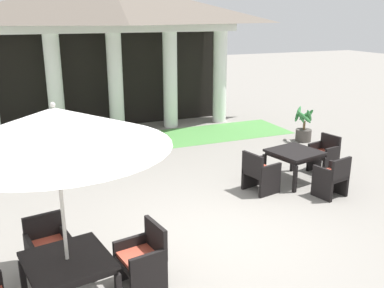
{
  "coord_description": "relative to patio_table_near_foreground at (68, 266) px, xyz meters",
  "views": [
    {
      "loc": [
        -3.01,
        -5.77,
        3.57
      ],
      "look_at": [
        0.02,
        1.33,
        1.24
      ],
      "focal_mm": 40.34,
      "sensor_mm": 36.0,
      "label": 1
    }
  ],
  "objects": [
    {
      "name": "ground_plane",
      "position": [
        2.6,
        0.97,
        -0.64
      ],
      "size": [
        60.0,
        60.0,
        0.0
      ],
      "primitive_type": "plane",
      "color": "gray"
    },
    {
      "name": "background_pavilion",
      "position": [
        2.6,
        8.33,
        2.78
      ],
      "size": [
        8.35,
        2.71,
        4.52
      ],
      "color": "white",
      "rests_on": "ground"
    },
    {
      "name": "lawn_strip",
      "position": [
        2.6,
        6.89,
        -0.64
      ],
      "size": [
        10.15,
        2.0,
        0.01
      ],
      "primitive_type": "cube",
      "color": "#519347",
      "rests_on": "ground"
    },
    {
      "name": "patio_table_near_foreground",
      "position": [
        0.0,
        0.0,
        0.0
      ],
      "size": [
        1.12,
        1.12,
        0.74
      ],
      "rotation": [
        0.0,
        0.0,
        0.17
      ],
      "color": "black",
      "rests_on": "ground"
    },
    {
      "name": "patio_umbrella_near_foreground",
      "position": [
        -0.0,
        -0.0,
        1.72
      ],
      "size": [
        2.59,
        2.59,
        2.66
      ],
      "color": "#2D2D2D",
      "rests_on": "ground"
    },
    {
      "name": "patio_chair_near_foreground_east",
      "position": [
        0.98,
        0.16,
        -0.24
      ],
      "size": [
        0.63,
        0.66,
        0.88
      ],
      "rotation": [
        0.0,
        0.0,
        -4.55
      ],
      "color": "black",
      "rests_on": "ground"
    },
    {
      "name": "patio_chair_near_foreground_north",
      "position": [
        -0.16,
        0.98,
        -0.25
      ],
      "size": [
        0.63,
        0.58,
        0.84
      ],
      "rotation": [
        0.0,
        0.0,
        -2.98
      ],
      "color": "black",
      "rests_on": "ground"
    },
    {
      "name": "patio_table_mid_left",
      "position": [
        5.18,
        2.57,
        -0.03
      ],
      "size": [
        1.16,
        1.16,
        0.71
      ],
      "rotation": [
        0.0,
        0.0,
        0.2
      ],
      "color": "black",
      "rests_on": "ground"
    },
    {
      "name": "patio_chair_mid_left_east",
      "position": [
        6.19,
        2.78,
        -0.23
      ],
      "size": [
        0.59,
        0.64,
        0.88
      ],
      "rotation": [
        0.0,
        0.0,
        -4.51
      ],
      "color": "black",
      "rests_on": "ground"
    },
    {
      "name": "patio_chair_mid_left_south",
      "position": [
        5.39,
        1.57,
        -0.23
      ],
      "size": [
        0.65,
        0.6,
        0.86
      ],
      "rotation": [
        0.0,
        0.0,
        0.2
      ],
      "color": "black",
      "rests_on": "ground"
    },
    {
      "name": "patio_chair_mid_left_west",
      "position": [
        4.18,
        2.37,
        -0.23
      ],
      "size": [
        0.67,
        0.7,
        0.86
      ],
      "rotation": [
        0.0,
        0.0,
        -1.37
      ],
      "color": "black",
      "rests_on": "ground"
    },
    {
      "name": "potted_palm_right_edge",
      "position": [
        7.35,
        5.1,
        -0.3
      ],
      "size": [
        0.6,
        0.66,
        1.02
      ],
      "color": "#47423D",
      "rests_on": "ground"
    }
  ]
}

